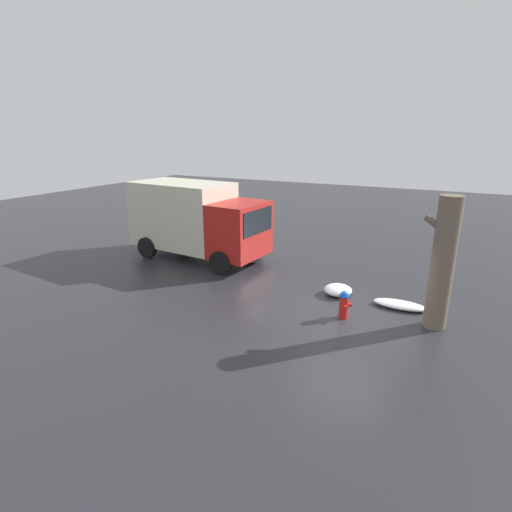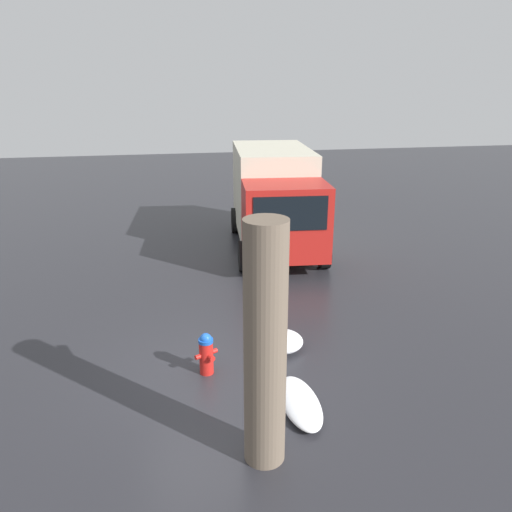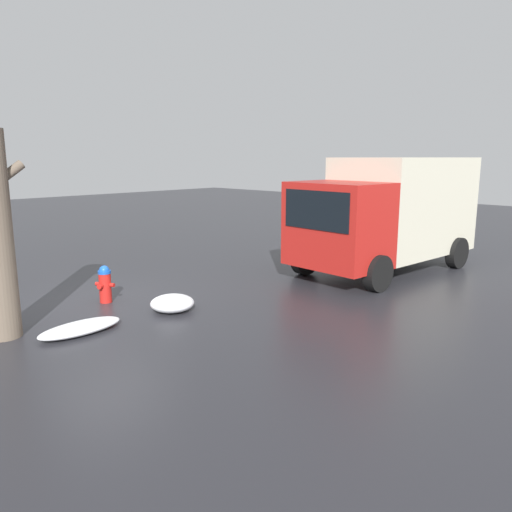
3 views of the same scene
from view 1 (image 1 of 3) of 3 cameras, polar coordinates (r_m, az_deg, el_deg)
ground_plane at (r=12.13m, az=12.31°, el=-8.59°), size 60.00×60.00×0.00m
fire_hydrant at (r=11.95m, az=12.46°, el=-6.73°), size 0.38×0.46×0.84m
tree_trunk at (r=11.77m, az=25.08°, el=-0.97°), size 0.92×0.60×3.68m
delivery_truck at (r=17.14m, az=-8.60°, el=5.34°), size 6.11×3.06×3.18m
snow_pile_by_hydrant at (r=13.21m, az=19.85°, el=-6.57°), size 1.59×0.65×0.20m
snow_pile_curbside at (r=13.64m, az=11.63°, el=-4.77°), size 0.92×0.92×0.34m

